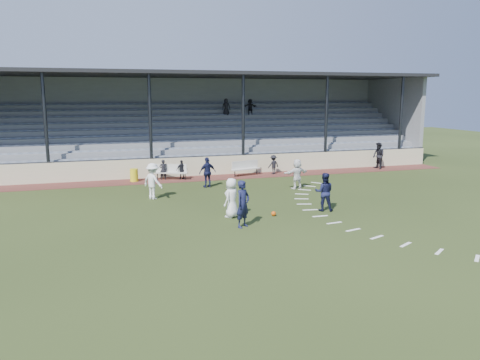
# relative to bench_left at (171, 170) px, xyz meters

# --- Properties ---
(ground) EXTENTS (90.00, 90.00, 0.00)m
(ground) POSITION_rel_bench_left_xyz_m (1.97, -10.59, -0.58)
(ground) COLOR #2A3817
(ground) RESTS_ON ground
(cinder_track) EXTENTS (34.00, 2.00, 0.02)m
(cinder_track) POSITION_rel_bench_left_xyz_m (1.97, -0.09, -0.57)
(cinder_track) COLOR #542721
(cinder_track) RESTS_ON ground
(retaining_wall) EXTENTS (34.00, 0.18, 1.20)m
(retaining_wall) POSITION_rel_bench_left_xyz_m (1.97, 0.96, 0.02)
(retaining_wall) COLOR beige
(retaining_wall) RESTS_ON ground
(bench_left) EXTENTS (2.01, 1.13, 0.95)m
(bench_left) POSITION_rel_bench_left_xyz_m (0.00, 0.00, 0.00)
(bench_left) COLOR beige
(bench_left) RESTS_ON cinder_track
(bench_right) EXTENTS (2.03, 1.02, 0.95)m
(bench_right) POSITION_rel_bench_left_xyz_m (4.80, 0.05, 0.00)
(bench_right) COLOR beige
(bench_right) RESTS_ON cinder_track
(trash_bin) EXTENTS (0.47, 0.47, 0.76)m
(trash_bin) POSITION_rel_bench_left_xyz_m (-2.21, -0.00, -0.19)
(trash_bin) COLOR yellow
(trash_bin) RESTS_ON cinder_track
(football) EXTENTS (0.21, 0.21, 0.21)m
(football) POSITION_rel_bench_left_xyz_m (2.91, -9.96, -0.48)
(football) COLOR #CF4F0C
(football) RESTS_ON ground
(player_white_lead) EXTENTS (0.97, 0.95, 1.69)m
(player_white_lead) POSITION_rel_bench_left_xyz_m (1.13, -9.62, 0.26)
(player_white_lead) COLOR white
(player_white_lead) RESTS_ON ground
(player_navy_lead) EXTENTS (0.82, 0.76, 1.87)m
(player_navy_lead) POSITION_rel_bench_left_xyz_m (1.14, -11.21, 0.35)
(player_navy_lead) COLOR #151839
(player_navy_lead) RESTS_ON ground
(player_navy_mid) EXTENTS (1.03, 0.93, 1.73)m
(player_navy_mid) POSITION_rel_bench_left_xyz_m (5.41, -9.75, 0.28)
(player_navy_mid) COLOR #151839
(player_navy_mid) RESTS_ON ground
(player_white_wing) EXTENTS (1.25, 1.33, 1.81)m
(player_white_wing) POSITION_rel_bench_left_xyz_m (-1.66, -5.09, 0.32)
(player_white_wing) COLOR white
(player_white_wing) RESTS_ON ground
(player_navy_wing) EXTENTS (1.07, 0.63, 1.71)m
(player_navy_wing) POSITION_rel_bench_left_xyz_m (1.61, -2.99, 0.27)
(player_navy_wing) COLOR #151839
(player_navy_wing) RESTS_ON ground
(player_white_back) EXTENTS (1.61, 0.80, 1.66)m
(player_white_back) POSITION_rel_bench_left_xyz_m (6.28, -4.77, 0.25)
(player_white_back) COLOR white
(player_white_back) RESTS_ON ground
(official) EXTENTS (0.77, 0.95, 1.84)m
(official) POSITION_rel_bench_left_xyz_m (14.50, -0.11, 0.36)
(official) COLOR black
(official) RESTS_ON cinder_track
(sub_left_near) EXTENTS (0.47, 0.32, 1.24)m
(sub_left_near) POSITION_rel_bench_left_xyz_m (-0.46, 0.04, 0.05)
(sub_left_near) COLOR black
(sub_left_near) RESTS_ON cinder_track
(sub_left_far) EXTENTS (0.72, 0.36, 1.19)m
(sub_left_far) POSITION_rel_bench_left_xyz_m (0.66, -0.15, 0.03)
(sub_left_far) COLOR black
(sub_left_far) RESTS_ON cinder_track
(sub_right) EXTENTS (0.91, 0.68, 1.25)m
(sub_right) POSITION_rel_bench_left_xyz_m (6.73, 0.05, 0.06)
(sub_right) COLOR black
(sub_right) RESTS_ON cinder_track
(grandstand) EXTENTS (34.60, 9.00, 6.61)m
(grandstand) POSITION_rel_bench_left_xyz_m (1.97, 5.67, 1.62)
(grandstand) COLOR gray
(grandstand) RESTS_ON ground
(penalty_arc) EXTENTS (3.89, 14.63, 0.01)m
(penalty_arc) POSITION_rel_bench_left_xyz_m (6.09, -10.59, -0.58)
(penalty_arc) COLOR white
(penalty_arc) RESTS_ON ground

